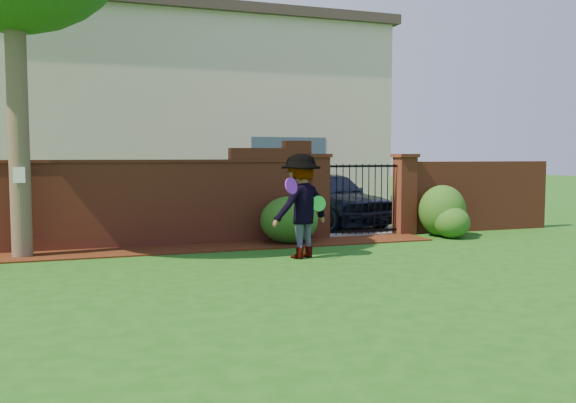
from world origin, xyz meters
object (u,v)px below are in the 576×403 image
object	(u,v)px
frisbee_purple	(291,186)
car	(332,198)
frisbee_green	(318,204)
man	(302,206)

from	to	relation	value
frisbee_purple	car	bearing A→B (deg)	59.19
frisbee_green	man	bearing A→B (deg)	169.20
frisbee_purple	frisbee_green	xyz separation A→B (m)	(0.61, 0.26, -0.34)
man	frisbee_purple	xyz separation A→B (m)	(-0.32, -0.31, 0.38)
man	frisbee_purple	world-z (taller)	man
car	man	distance (m)	5.10
car	frisbee_purple	bearing A→B (deg)	-132.33
man	car	bearing A→B (deg)	-141.05
man	frisbee_green	xyz separation A→B (m)	(0.29, -0.06, 0.04)
car	frisbee_green	distance (m)	5.02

